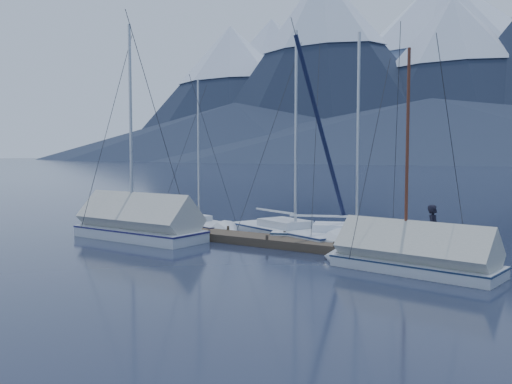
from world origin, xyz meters
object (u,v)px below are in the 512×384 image
at_px(sailboat_open_left, 204,227).
at_px(person, 433,230).
at_px(sailboat_open_right, 369,239).
at_px(sailboat_covered_near, 401,258).
at_px(sailboat_covered_far, 130,227).
at_px(sailboat_open_mid, 303,237).

bearing_deg(sailboat_open_left, person, -10.11).
xyz_separation_m(sailboat_open_right, person, (3.54, -3.01, 1.02)).
bearing_deg(sailboat_covered_near, sailboat_open_left, 161.86).
bearing_deg(sailboat_open_left, sailboat_covered_far, -106.87).
bearing_deg(sailboat_open_right, sailboat_open_mid, -155.77).
bearing_deg(sailboat_open_right, sailboat_covered_far, -153.70).
xyz_separation_m(sailboat_covered_near, sailboat_covered_far, (-12.54, -0.12, 0.11)).
bearing_deg(sailboat_covered_near, sailboat_open_right, 122.80).
distance_m(sailboat_open_mid, person, 6.48).
xyz_separation_m(sailboat_open_left, sailboat_covered_near, (11.37, -3.73, 0.25)).
height_order(sailboat_open_right, person, sailboat_open_right).
height_order(sailboat_open_mid, person, sailboat_open_mid).
height_order(sailboat_open_mid, sailboat_covered_far, sailboat_covered_far).
bearing_deg(sailboat_covered_far, person, 7.45).
bearing_deg(sailboat_open_left, sailboat_open_mid, -2.73).
height_order(sailboat_open_mid, sailboat_open_right, sailboat_open_mid).
bearing_deg(person, sailboat_open_right, 48.73).
relative_size(sailboat_open_left, sailboat_open_right, 0.84).
bearing_deg(sailboat_covered_far, sailboat_open_left, 73.13).
relative_size(sailboat_open_left, sailboat_open_mid, 0.82).
bearing_deg(sailboat_open_mid, person, -16.82).
bearing_deg(sailboat_open_left, sailboat_covered_near, -18.14).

